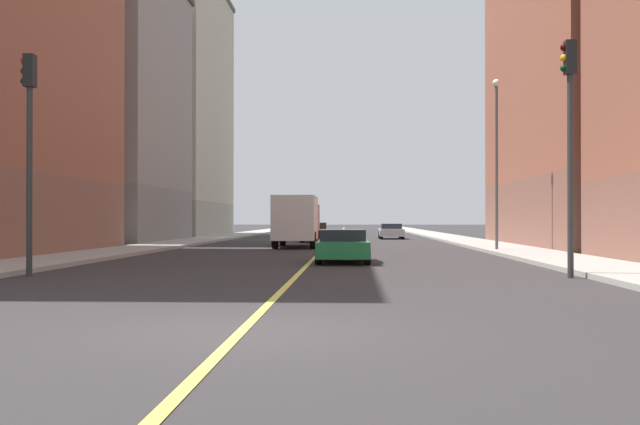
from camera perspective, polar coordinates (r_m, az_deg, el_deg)
name	(u,v)px	position (r m, az deg, el deg)	size (l,w,h in m)	color
ground_plane	(242,331)	(10.70, -5.93, -8.95)	(400.00, 400.00, 0.00)	#2E2B2C
sidewalk_left	(451,238)	(59.99, 9.95, -1.92)	(3.12, 168.00, 0.15)	#9E9B93
sidewalk_right	(217,238)	(60.47, -7.82, -1.91)	(3.12, 168.00, 0.15)	#9E9B93
lane_center_stripe	(333,239)	(59.51, 1.03, -2.00)	(0.16, 154.00, 0.01)	#E5D14C
building_left_mid	(591,55)	(45.82, 19.85, 11.14)	(8.48, 21.15, 21.57)	brown
building_right_midblock	(109,106)	(53.26, -15.70, 7.79)	(8.48, 14.95, 18.44)	slate
building_right_distant	(173,108)	(70.83, -11.08, 7.76)	(8.48, 19.00, 23.45)	#9D9688
traffic_light_left_near	(570,125)	(21.21, 18.41, 6.31)	(0.40, 0.32, 6.34)	#2D2D2D
traffic_light_right_near	(29,133)	(22.26, -21.21, 5.66)	(0.40, 0.32, 6.11)	#2D2D2D
street_lamp_left_near	(497,148)	(36.60, 13.25, 4.82)	(0.36, 0.36, 8.05)	#4C4C51
car_orange	(314,232)	(51.58, -0.43, -1.52)	(2.03, 4.02, 1.33)	orange
car_green	(343,246)	(27.26, 1.74, -2.55)	(1.96, 4.51, 1.19)	#1E6B38
car_silver	(391,231)	(59.79, 5.41, -1.43)	(1.91, 4.57, 1.20)	silver
box_truck	(297,220)	(41.77, -1.77, -0.55)	(2.32, 7.11, 2.81)	maroon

